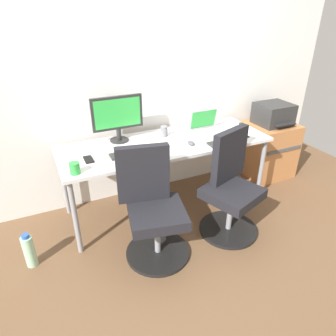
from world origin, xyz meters
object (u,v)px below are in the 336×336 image
at_px(open_laptop, 207,127).
at_px(coffee_mug, 75,168).
at_px(office_chair_left, 152,210).
at_px(side_cabinet, 267,149).
at_px(printer, 273,114).
at_px(desktop_monitor, 117,116).
at_px(water_bottle_on_floor, 29,251).
at_px(office_chair_right, 230,189).

xyz_separation_m(open_laptop, coffee_mug, (-1.37, -0.31, -0.01)).
distance_m(office_chair_left, open_laptop, 1.11).
bearing_deg(coffee_mug, office_chair_left, -29.56).
relative_size(side_cabinet, printer, 1.63).
distance_m(desktop_monitor, open_laptop, 0.91).
distance_m(printer, coffee_mug, 2.35).
bearing_deg(printer, open_laptop, -175.09).
height_order(side_cabinet, open_laptop, open_laptop).
bearing_deg(water_bottle_on_floor, desktop_monitor, 28.41).
height_order(side_cabinet, coffee_mug, coffee_mug).
relative_size(office_chair_right, coffee_mug, 10.22).
xyz_separation_m(office_chair_left, office_chair_right, (0.76, -0.00, 0.00)).
height_order(office_chair_right, desktop_monitor, desktop_monitor).
bearing_deg(office_chair_right, coffee_mug, 166.97).
bearing_deg(side_cabinet, printer, -90.00).
relative_size(printer, desktop_monitor, 0.83).
height_order(office_chair_left, desktop_monitor, desktop_monitor).
bearing_deg(printer, coffee_mug, -170.35).
relative_size(side_cabinet, desktop_monitor, 1.36).
xyz_separation_m(office_chair_right, desktop_monitor, (-0.77, 0.77, 0.56)).
relative_size(water_bottle_on_floor, desktop_monitor, 0.65).
distance_m(open_laptop, coffee_mug, 1.40).
relative_size(open_laptop, coffee_mug, 3.37).
height_order(desktop_monitor, open_laptop, desktop_monitor).
distance_m(desktop_monitor, coffee_mug, 0.72).
height_order(office_chair_right, printer, office_chair_right).
bearing_deg(open_laptop, water_bottle_on_floor, -169.25).
height_order(water_bottle_on_floor, coffee_mug, coffee_mug).
height_order(office_chair_left, side_cabinet, office_chair_left).
height_order(office_chair_right, side_cabinet, office_chair_right).
xyz_separation_m(office_chair_left, water_bottle_on_floor, (-0.97, 0.26, -0.28)).
xyz_separation_m(office_chair_left, printer, (1.80, 0.68, 0.35)).
relative_size(desktop_monitor, open_laptop, 1.55).
xyz_separation_m(printer, water_bottle_on_floor, (-2.76, -0.43, -0.63)).
height_order(office_chair_left, office_chair_right, same).
xyz_separation_m(water_bottle_on_floor, desktop_monitor, (0.95, 0.51, 0.83)).
xyz_separation_m(desktop_monitor, open_laptop, (0.87, -0.17, -0.19)).
distance_m(office_chair_right, side_cabinet, 1.25).
xyz_separation_m(water_bottle_on_floor, open_laptop, (1.82, 0.35, 0.64)).
distance_m(office_chair_left, water_bottle_on_floor, 1.04).
distance_m(water_bottle_on_floor, open_laptop, 1.96).
bearing_deg(printer, office_chair_left, -159.15).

